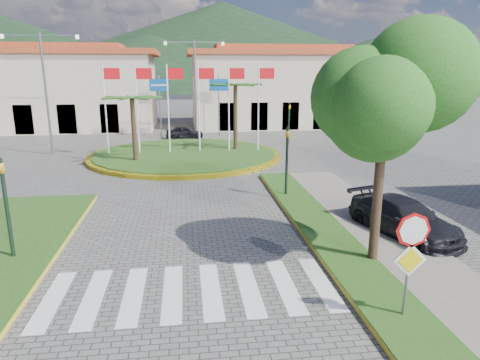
{
  "coord_description": "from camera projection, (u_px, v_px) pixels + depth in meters",
  "views": [
    {
      "loc": [
        0.06,
        -6.19,
        5.61
      ],
      "look_at": [
        1.89,
        8.0,
        1.93
      ],
      "focal_mm": 32.0,
      "sensor_mm": 36.0,
      "label": 1
    }
  ],
  "objects": [
    {
      "name": "sidewalk_right",
      "position": [
        447.0,
        315.0,
        9.98
      ],
      "size": [
        4.0,
        28.0,
        0.15
      ],
      "primitive_type": "cube",
      "color": "gray",
      "rests_on": "ground"
    },
    {
      "name": "verge_right",
      "position": [
        399.0,
        318.0,
        9.83
      ],
      "size": [
        1.6,
        28.0,
        0.18
      ],
      "primitive_type": "cube",
      "color": "#224614",
      "rests_on": "ground"
    },
    {
      "name": "crosswalk",
      "position": [
        188.0,
        291.0,
        11.18
      ],
      "size": [
        8.0,
        3.0,
        0.01
      ],
      "primitive_type": "cube",
      "color": "silver",
      "rests_on": "ground"
    },
    {
      "name": "roundabout_island",
      "position": [
        185.0,
        155.0,
        28.43
      ],
      "size": [
        12.7,
        12.7,
        6.0
      ],
      "color": "yellow",
      "rests_on": "ground"
    },
    {
      "name": "stop_sign",
      "position": [
        411.0,
        250.0,
        9.38
      ],
      "size": [
        0.8,
        0.11,
        2.65
      ],
      "color": "slate",
      "rests_on": "ground"
    },
    {
      "name": "deciduous_tree",
      "position": [
        387.0,
        87.0,
        11.53
      ],
      "size": [
        3.6,
        3.6,
        6.8
      ],
      "color": "black",
      "rests_on": "ground"
    },
    {
      "name": "traffic_light_left",
      "position": [
        6.0,
        200.0,
        12.46
      ],
      "size": [
        0.15,
        0.18,
        3.2
      ],
      "color": "black",
      "rests_on": "ground"
    },
    {
      "name": "traffic_light_right",
      "position": [
        287.0,
        156.0,
        18.94
      ],
      "size": [
        0.15,
        0.18,
        3.2
      ],
      "color": "black",
      "rests_on": "ground"
    },
    {
      "name": "traffic_light_far",
      "position": [
        289.0,
        120.0,
        32.82
      ],
      "size": [
        0.18,
        0.15,
        3.2
      ],
      "color": "black",
      "rests_on": "ground"
    },
    {
      "name": "direction_sign_west",
      "position": [
        159.0,
        96.0,
        35.96
      ],
      "size": [
        1.6,
        0.14,
        5.2
      ],
      "color": "slate",
      "rests_on": "ground"
    },
    {
      "name": "direction_sign_east",
      "position": [
        219.0,
        95.0,
        36.58
      ],
      "size": [
        1.6,
        0.14,
        5.2
      ],
      "color": "slate",
      "rests_on": "ground"
    },
    {
      "name": "street_lamp_centre",
      "position": [
        195.0,
        84.0,
        35.16
      ],
      "size": [
        4.8,
        0.16,
        8.0
      ],
      "color": "slate",
      "rests_on": "ground"
    },
    {
      "name": "street_lamp_west",
      "position": [
        45.0,
        88.0,
        28.16
      ],
      "size": [
        4.8,
        0.16,
        8.0
      ],
      "color": "slate",
      "rests_on": "ground"
    },
    {
      "name": "building_left",
      "position": [
        37.0,
        89.0,
        41.14
      ],
      "size": [
        23.32,
        9.54,
        8.05
      ],
      "color": "beige",
      "rests_on": "ground"
    },
    {
      "name": "building_right",
      "position": [
        281.0,
        87.0,
        44.1
      ],
      "size": [
        19.08,
        9.54,
        8.05
      ],
      "color": "beige",
      "rests_on": "ground"
    },
    {
      "name": "hill_far_west",
      "position": [
        4.0,
        52.0,
        132.29
      ],
      "size": [
        140.0,
        140.0,
        22.0
      ],
      "primitive_type": "cone",
      "color": "black",
      "rests_on": "ground"
    },
    {
      "name": "hill_far_mid",
      "position": [
        223.0,
        44.0,
        159.14
      ],
      "size": [
        180.0,
        180.0,
        30.0
      ],
      "primitive_type": "cone",
      "color": "black",
      "rests_on": "ground"
    },
    {
      "name": "hill_far_east",
      "position": [
        393.0,
        60.0,
        143.42
      ],
      "size": [
        120.0,
        120.0,
        18.0
      ],
      "primitive_type": "cone",
      "color": "black",
      "rests_on": "ground"
    },
    {
      "name": "hill_near_back",
      "position": [
        150.0,
        62.0,
        128.98
      ],
      "size": [
        110.0,
        110.0,
        16.0
      ],
      "primitive_type": "cone",
      "color": "black",
      "rests_on": "ground"
    },
    {
      "name": "white_van",
      "position": [
        76.0,
        125.0,
        39.64
      ],
      "size": [
        5.13,
        2.78,
        1.37
      ],
      "primitive_type": "imported",
      "rotation": [
        0.0,
        0.0,
        1.68
      ],
      "color": "silver",
      "rests_on": "ground"
    },
    {
      "name": "car_dark_a",
      "position": [
        185.0,
        132.0,
        36.02
      ],
      "size": [
        3.22,
        1.51,
        1.06
      ],
      "primitive_type": "imported",
      "rotation": [
        0.0,
        0.0,
        1.65
      ],
      "color": "black",
      "rests_on": "ground"
    },
    {
      "name": "car_dark_b",
      "position": [
        216.0,
        123.0,
        41.66
      ],
      "size": [
        3.65,
        1.68,
        1.16
      ],
      "primitive_type": "imported",
      "rotation": [
        0.0,
        0.0,
        1.7
      ],
      "color": "black",
      "rests_on": "ground"
    },
    {
      "name": "car_side_right",
      "position": [
        404.0,
        218.0,
        14.83
      ],
      "size": [
        3.04,
        4.76,
        1.28
      ],
      "primitive_type": "imported",
      "rotation": [
        0.0,
        0.0,
        0.3
      ],
      "color": "black",
      "rests_on": "ground"
    }
  ]
}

